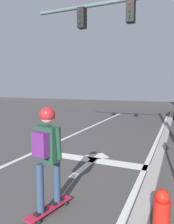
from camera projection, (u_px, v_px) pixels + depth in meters
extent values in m
cube|color=silver|center=(33.00, 153.00, 6.33)|extent=(0.12, 20.00, 0.01)
cube|color=silver|center=(144.00, 170.00, 5.05)|extent=(0.12, 20.00, 0.01)
cube|color=silver|center=(87.00, 159.00, 5.81)|extent=(3.38, 0.40, 0.01)
cube|color=silver|center=(85.00, 167.00, 5.25)|extent=(0.16, 1.40, 0.01)
cube|color=silver|center=(97.00, 156.00, 6.03)|extent=(0.71, 0.71, 0.01)
cube|color=#A69E9C|center=(155.00, 169.00, 4.94)|extent=(0.24, 24.00, 0.14)
cube|color=#BE1B37|center=(49.00, 208.00, 3.35)|extent=(0.36, 0.90, 0.02)
cube|color=#B2B2B7|center=(62.00, 200.00, 3.60)|extent=(0.16, 0.08, 0.01)
cylinder|color=black|center=(58.00, 201.00, 3.65)|extent=(0.04, 0.06, 0.05)
cylinder|color=black|center=(66.00, 204.00, 3.55)|extent=(0.04, 0.06, 0.05)
cube|color=#B2B2B7|center=(35.00, 218.00, 3.11)|extent=(0.16, 0.08, 0.01)
cylinder|color=black|center=(31.00, 218.00, 3.17)|extent=(0.04, 0.06, 0.05)
cylinder|color=black|center=(39.00, 222.00, 3.06)|extent=(0.04, 0.06, 0.05)
cylinder|color=navy|center=(57.00, 180.00, 3.45)|extent=(0.11, 0.11, 0.76)
cube|color=black|center=(57.00, 201.00, 3.49)|extent=(0.14, 0.25, 0.03)
cylinder|color=navy|center=(40.00, 189.00, 3.16)|extent=(0.11, 0.11, 0.76)
cube|color=black|center=(41.00, 212.00, 3.20)|extent=(0.14, 0.25, 0.03)
cube|color=#1C422F|center=(48.00, 144.00, 3.23)|extent=(0.39, 0.25, 0.53)
cylinder|color=#1C422F|center=(41.00, 140.00, 3.36)|extent=(0.07, 0.12, 0.49)
cylinder|color=#1C422F|center=(58.00, 144.00, 3.14)|extent=(0.07, 0.12, 0.49)
sphere|color=beige|center=(47.00, 117.00, 3.18)|extent=(0.21, 0.21, 0.21)
sphere|color=red|center=(47.00, 115.00, 3.17)|extent=(0.24, 0.24, 0.24)
cube|color=#5C246A|center=(41.00, 144.00, 3.11)|extent=(0.28, 0.19, 0.36)
cylinder|color=#506566|center=(105.00, 3.00, 6.64)|extent=(4.82, 0.12, 0.12)
cube|color=black|center=(131.00, 11.00, 6.37)|extent=(0.24, 0.28, 0.64)
cylinder|color=red|center=(130.00, 3.00, 6.20)|extent=(0.02, 0.10, 0.10)
cylinder|color=#3C3106|center=(130.00, 10.00, 6.23)|extent=(0.02, 0.10, 0.10)
cylinder|color=black|center=(130.00, 17.00, 6.25)|extent=(0.02, 0.10, 0.10)
cube|color=black|center=(82.00, 18.00, 7.00)|extent=(0.24, 0.28, 0.64)
cylinder|color=red|center=(80.00, 10.00, 6.84)|extent=(0.02, 0.10, 0.10)
cylinder|color=#3C3106|center=(80.00, 17.00, 6.87)|extent=(0.02, 0.10, 0.10)
cylinder|color=black|center=(80.00, 23.00, 6.89)|extent=(0.02, 0.10, 0.10)
sphere|color=red|center=(162.00, 196.00, 2.52)|extent=(0.18, 0.18, 0.18)
cylinder|color=red|center=(162.00, 218.00, 2.66)|extent=(0.08, 0.08, 0.08)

